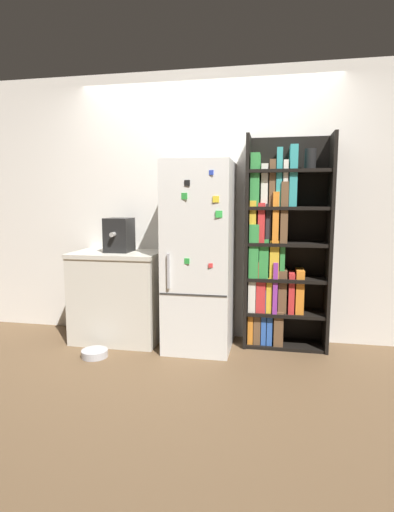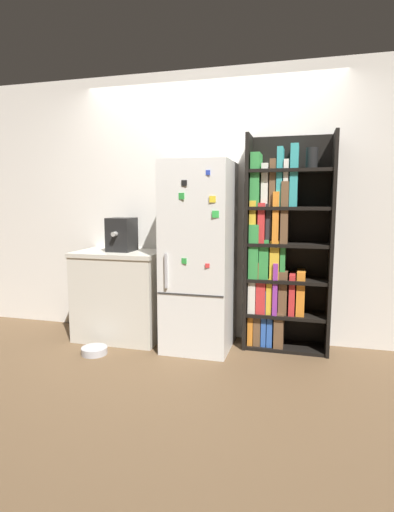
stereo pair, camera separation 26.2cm
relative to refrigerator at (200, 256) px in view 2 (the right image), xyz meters
The scene contains 7 objects.
ground_plane 0.86m from the refrigerator, 89.99° to the right, with size 16.00×16.00×0.00m, color brown.
wall_back 0.56m from the refrigerator, 90.00° to the left, with size 8.00×0.05×2.60m.
refrigerator is the anchor object (origin of this frame).
bookshelf 0.72m from the refrigerator, 13.96° to the left, with size 0.76×0.34×1.94m.
kitchen_counter 0.92m from the refrigerator, behind, with size 0.85×0.59×0.87m.
espresso_machine 0.82m from the refrigerator, behind, with size 0.23×0.32×0.33m.
pet_bowl 1.27m from the refrigerator, 152.70° to the right, with size 0.23×0.23×0.06m.
Camera 2 is at (0.91, -3.38, 1.35)m, focal length 28.00 mm.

